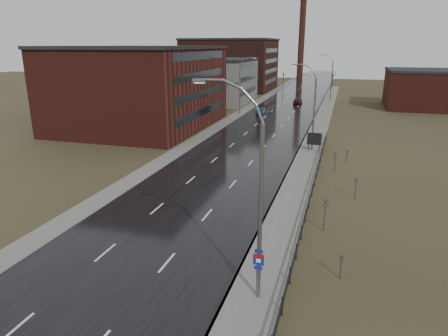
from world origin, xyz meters
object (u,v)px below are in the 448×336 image
Objects in this scene: streetlight_main at (255,198)px; car_far at (298,101)px; billboard at (314,140)px; car_near at (261,111)px.

streetlight_main is 78.53m from car_far.
billboard reaches higher than car_far.
streetlight_main is at bearing -91.08° from billboard.
billboard is 30.71m from car_near.
billboard reaches higher than car_near.
billboard is 0.66× the size of car_near.
car_near is 17.76m from car_far.
billboard is at bearing 88.92° from streetlight_main.
car_near is at bearing 74.25° from car_far.
streetlight_main is at bearing 97.44° from car_far.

